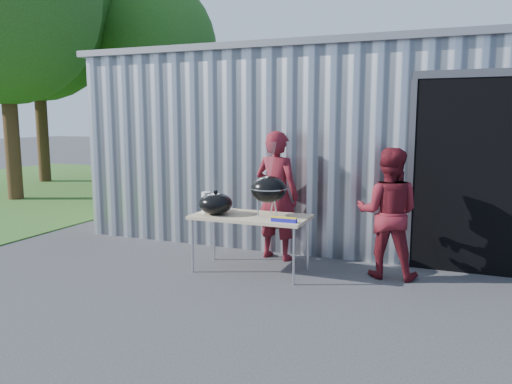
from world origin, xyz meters
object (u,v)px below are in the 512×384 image
at_px(folding_table, 251,218).
at_px(kettle_grill, 269,184).
at_px(person_bystander, 388,213).
at_px(person_cook, 277,195).

distance_m(folding_table, kettle_grill, 0.51).
height_order(folding_table, kettle_grill, kettle_grill).
bearing_deg(person_bystander, person_cook, -11.23).
bearing_deg(kettle_grill, person_cook, 100.00).
distance_m(kettle_grill, person_bystander, 1.55).
height_order(kettle_grill, person_cook, person_cook).
xyz_separation_m(kettle_grill, person_bystander, (1.46, 0.38, -0.34)).
distance_m(kettle_grill, person_cook, 0.70).
height_order(folding_table, person_bystander, person_bystander).
height_order(folding_table, person_cook, person_cook).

